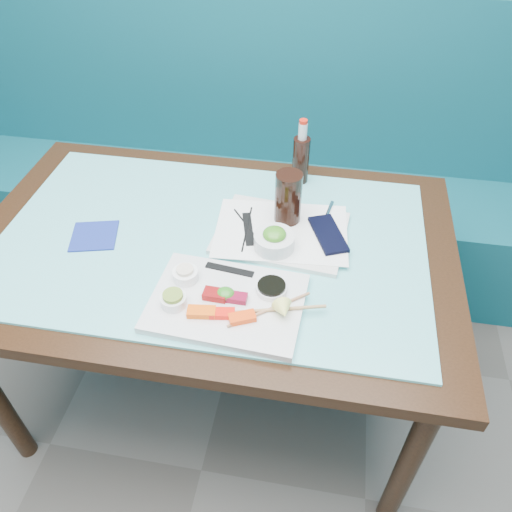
% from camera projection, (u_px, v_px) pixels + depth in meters
% --- Properties ---
extents(booth_bench, '(3.00, 0.56, 1.17)m').
position_uv_depth(booth_bench, '(259.00, 184.00, 2.30)').
color(booth_bench, '#0E4F5B').
rests_on(booth_bench, ground).
extents(dining_table, '(1.40, 0.90, 0.75)m').
position_uv_depth(dining_table, '(213.00, 263.00, 1.50)').
color(dining_table, black).
rests_on(dining_table, ground).
extents(glass_top, '(1.22, 0.76, 0.01)m').
position_uv_depth(glass_top, '(211.00, 241.00, 1.44)').
color(glass_top, '#62C3C4').
rests_on(glass_top, dining_table).
extents(sashimi_plate, '(0.39, 0.29, 0.02)m').
position_uv_depth(sashimi_plate, '(227.00, 303.00, 1.25)').
color(sashimi_plate, silver).
rests_on(sashimi_plate, glass_top).
extents(salmon_left, '(0.07, 0.04, 0.02)m').
position_uv_depth(salmon_left, '(201.00, 312.00, 1.20)').
color(salmon_left, '#FF570A').
rests_on(salmon_left, sashimi_plate).
extents(salmon_mid, '(0.06, 0.04, 0.01)m').
position_uv_depth(salmon_mid, '(222.00, 313.00, 1.20)').
color(salmon_mid, '#FF180A').
rests_on(salmon_mid, sashimi_plate).
extents(salmon_right, '(0.07, 0.05, 0.02)m').
position_uv_depth(salmon_right, '(242.00, 318.00, 1.19)').
color(salmon_right, '#FF420A').
rests_on(salmon_right, sashimi_plate).
extents(tuna_left, '(0.06, 0.04, 0.02)m').
position_uv_depth(tuna_left, '(215.00, 295.00, 1.24)').
color(tuna_left, maroon).
rests_on(tuna_left, sashimi_plate).
extents(tuna_right, '(0.05, 0.03, 0.02)m').
position_uv_depth(tuna_right, '(237.00, 298.00, 1.23)').
color(tuna_right, maroon).
rests_on(tuna_right, sashimi_plate).
extents(seaweed_garnish, '(0.06, 0.06, 0.03)m').
position_uv_depth(seaweed_garnish, '(225.00, 293.00, 1.24)').
color(seaweed_garnish, '#2A791C').
rests_on(seaweed_garnish, sashimi_plate).
extents(ramekin_wasabi, '(0.08, 0.08, 0.03)m').
position_uv_depth(ramekin_wasabi, '(174.00, 301.00, 1.22)').
color(ramekin_wasabi, white).
rests_on(ramekin_wasabi, sashimi_plate).
extents(wasabi_fill, '(0.05, 0.05, 0.01)m').
position_uv_depth(wasabi_fill, '(173.00, 295.00, 1.21)').
color(wasabi_fill, olive).
rests_on(wasabi_fill, ramekin_wasabi).
extents(ramekin_ginger, '(0.07, 0.07, 0.03)m').
position_uv_depth(ramekin_ginger, '(186.00, 275.00, 1.28)').
color(ramekin_ginger, white).
rests_on(ramekin_ginger, sashimi_plate).
extents(ginger_fill, '(0.05, 0.05, 0.01)m').
position_uv_depth(ginger_fill, '(185.00, 270.00, 1.27)').
color(ginger_fill, beige).
rests_on(ginger_fill, ramekin_ginger).
extents(soy_dish, '(0.09, 0.09, 0.02)m').
position_uv_depth(soy_dish, '(271.00, 289.00, 1.26)').
color(soy_dish, white).
rests_on(soy_dish, sashimi_plate).
extents(soy_fill, '(0.09, 0.09, 0.01)m').
position_uv_depth(soy_fill, '(272.00, 286.00, 1.25)').
color(soy_fill, black).
rests_on(soy_fill, soy_dish).
extents(lemon_wedge, '(0.06, 0.05, 0.05)m').
position_uv_depth(lemon_wedge, '(283.00, 310.00, 1.18)').
color(lemon_wedge, '#FFFD78').
rests_on(lemon_wedge, sashimi_plate).
extents(chopstick_sleeve, '(0.13, 0.04, 0.00)m').
position_uv_depth(chopstick_sleeve, '(230.00, 270.00, 1.32)').
color(chopstick_sleeve, black).
rests_on(chopstick_sleeve, sashimi_plate).
extents(wooden_chopstick_a, '(0.19, 0.15, 0.01)m').
position_uv_depth(wooden_chopstick_a, '(270.00, 309.00, 1.21)').
color(wooden_chopstick_a, '#A26E4C').
rests_on(wooden_chopstick_a, sashimi_plate).
extents(wooden_chopstick_b, '(0.25, 0.08, 0.01)m').
position_uv_depth(wooden_chopstick_b, '(274.00, 310.00, 1.21)').
color(wooden_chopstick_b, '#A87D4F').
rests_on(wooden_chopstick_b, sashimi_plate).
extents(serving_tray, '(0.39, 0.31, 0.01)m').
position_uv_depth(serving_tray, '(281.00, 233.00, 1.45)').
color(serving_tray, silver).
rests_on(serving_tray, glass_top).
extents(paper_placemat, '(0.40, 0.29, 0.00)m').
position_uv_depth(paper_placemat, '(281.00, 231.00, 1.44)').
color(paper_placemat, white).
rests_on(paper_placemat, serving_tray).
extents(seaweed_bowl, '(0.12, 0.12, 0.05)m').
position_uv_depth(seaweed_bowl, '(274.00, 242.00, 1.37)').
color(seaweed_bowl, silver).
rests_on(seaweed_bowl, serving_tray).
extents(seaweed_salad, '(0.07, 0.07, 0.03)m').
position_uv_depth(seaweed_salad, '(274.00, 234.00, 1.36)').
color(seaweed_salad, '#39811D').
rests_on(seaweed_salad, seaweed_bowl).
extents(cola_glass, '(0.09, 0.09, 0.16)m').
position_uv_depth(cola_glass, '(288.00, 198.00, 1.43)').
color(cola_glass, black).
rests_on(cola_glass, serving_tray).
extents(navy_pouch, '(0.13, 0.18, 0.01)m').
position_uv_depth(navy_pouch, '(328.00, 234.00, 1.42)').
color(navy_pouch, black).
rests_on(navy_pouch, serving_tray).
extents(fork, '(0.03, 0.10, 0.01)m').
position_uv_depth(fork, '(328.00, 212.00, 1.50)').
color(fork, white).
rests_on(fork, serving_tray).
extents(black_chopstick_a, '(0.01, 0.20, 0.01)m').
position_uv_depth(black_chopstick_a, '(247.00, 229.00, 1.45)').
color(black_chopstick_a, black).
rests_on(black_chopstick_a, serving_tray).
extents(black_chopstick_b, '(0.13, 0.17, 0.01)m').
position_uv_depth(black_chopstick_b, '(250.00, 229.00, 1.44)').
color(black_chopstick_b, black).
rests_on(black_chopstick_b, serving_tray).
extents(tray_sleeve, '(0.06, 0.15, 0.00)m').
position_uv_depth(tray_sleeve, '(248.00, 229.00, 1.45)').
color(tray_sleeve, black).
rests_on(tray_sleeve, serving_tray).
extents(cola_bottle_body, '(0.07, 0.07, 0.15)m').
position_uv_depth(cola_bottle_body, '(301.00, 160.00, 1.60)').
color(cola_bottle_body, black).
rests_on(cola_bottle_body, glass_top).
extents(cola_bottle_neck, '(0.03, 0.03, 0.05)m').
position_uv_depth(cola_bottle_neck, '(303.00, 131.00, 1.53)').
color(cola_bottle_neck, silver).
rests_on(cola_bottle_neck, cola_bottle_body).
extents(cola_bottle_cap, '(0.03, 0.03, 0.01)m').
position_uv_depth(cola_bottle_cap, '(303.00, 122.00, 1.51)').
color(cola_bottle_cap, red).
rests_on(cola_bottle_cap, cola_bottle_neck).
extents(blue_napkin, '(0.16, 0.16, 0.01)m').
position_uv_depth(blue_napkin, '(94.00, 236.00, 1.44)').
color(blue_napkin, navy).
rests_on(blue_napkin, glass_top).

